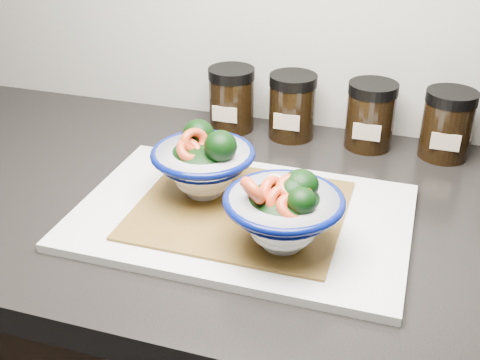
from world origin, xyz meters
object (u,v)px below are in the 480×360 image
(spice_jar_b, at_px, (292,106))
(spice_jar_d, at_px, (447,124))
(spice_jar_c, at_px, (370,115))
(bowl_right, at_px, (284,212))
(spice_jar_a, at_px, (232,99))
(cutting_board, at_px, (242,216))
(bowl_left, at_px, (204,163))

(spice_jar_b, height_order, spice_jar_d, same)
(spice_jar_b, height_order, spice_jar_c, same)
(spice_jar_c, bearing_deg, bowl_right, -100.07)
(bowl_right, relative_size, spice_jar_a, 1.32)
(cutting_board, height_order, bowl_right, bowl_right)
(bowl_right, height_order, spice_jar_a, bowl_right)
(cutting_board, relative_size, spice_jar_b, 3.98)
(bowl_left, relative_size, spice_jar_a, 1.30)
(cutting_board, bearing_deg, spice_jar_a, 110.93)
(bowl_right, relative_size, spice_jar_c, 1.32)
(cutting_board, relative_size, bowl_left, 3.07)
(spice_jar_a, xyz_separation_m, spice_jar_d, (0.37, 0.00, 0.00))
(bowl_right, relative_size, spice_jar_b, 1.32)
(bowl_right, distance_m, spice_jar_b, 0.36)
(cutting_board, xyz_separation_m, bowl_right, (0.07, -0.06, 0.06))
(cutting_board, distance_m, bowl_left, 0.09)
(spice_jar_d, bearing_deg, bowl_left, -141.67)
(cutting_board, bearing_deg, spice_jar_b, 89.94)
(spice_jar_b, relative_size, spice_jar_c, 1.00)
(cutting_board, height_order, spice_jar_d, spice_jar_d)
(cutting_board, bearing_deg, spice_jar_c, 64.96)
(bowl_right, relative_size, spice_jar_d, 1.32)
(bowl_left, distance_m, bowl_right, 0.17)
(cutting_board, xyz_separation_m, spice_jar_c, (0.13, 0.29, 0.05))
(spice_jar_a, xyz_separation_m, spice_jar_c, (0.24, 0.00, 0.00))
(spice_jar_a, height_order, spice_jar_c, same)
(spice_jar_c, bearing_deg, cutting_board, -115.04)
(bowl_right, distance_m, spice_jar_d, 0.39)
(cutting_board, distance_m, bowl_right, 0.11)
(spice_jar_a, relative_size, spice_jar_d, 1.00)
(spice_jar_c, bearing_deg, spice_jar_d, 0.00)
(bowl_left, xyz_separation_m, spice_jar_a, (-0.04, 0.26, -0.01))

